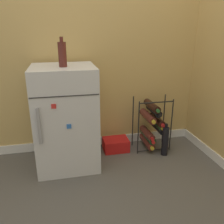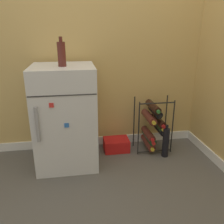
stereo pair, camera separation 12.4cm
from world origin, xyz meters
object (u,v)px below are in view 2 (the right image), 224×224
at_px(fridge_top_bottle, 62,54).
at_px(soda_box, 116,145).
at_px(loose_bottle_floor, 166,142).
at_px(wine_rack, 153,125).
at_px(mini_fridge, 66,117).

bearing_deg(fridge_top_bottle, soda_box, 21.60).
relative_size(soda_box, fridge_top_bottle, 1.10).
distance_m(fridge_top_bottle, loose_bottle_floor, 1.29).
relative_size(soda_box, loose_bottle_floor, 0.76).
bearing_deg(wine_rack, fridge_top_bottle, -169.52).
distance_m(soda_box, fridge_top_bottle, 1.09).
bearing_deg(mini_fridge, fridge_top_bottle, -83.99).
bearing_deg(loose_bottle_floor, soda_box, 156.35).
distance_m(wine_rack, soda_box, 0.43).
bearing_deg(loose_bottle_floor, mini_fridge, 176.62).
relative_size(mini_fridge, wine_rack, 1.65).
xyz_separation_m(soda_box, loose_bottle_floor, (0.46, -0.20, 0.09)).
relative_size(mini_fridge, fridge_top_bottle, 3.92).
bearing_deg(loose_bottle_floor, fridge_top_bottle, 179.56).
height_order(fridge_top_bottle, loose_bottle_floor, fridge_top_bottle).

